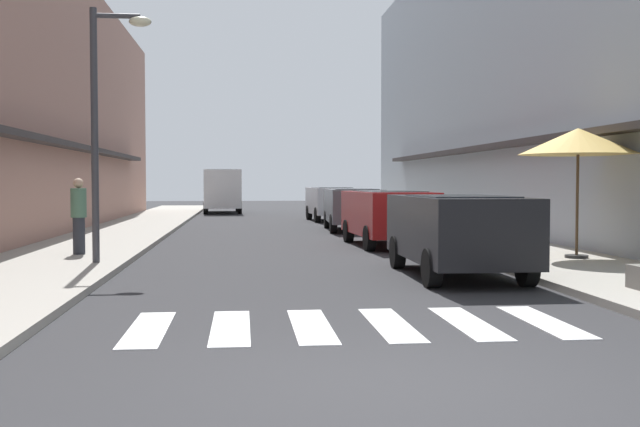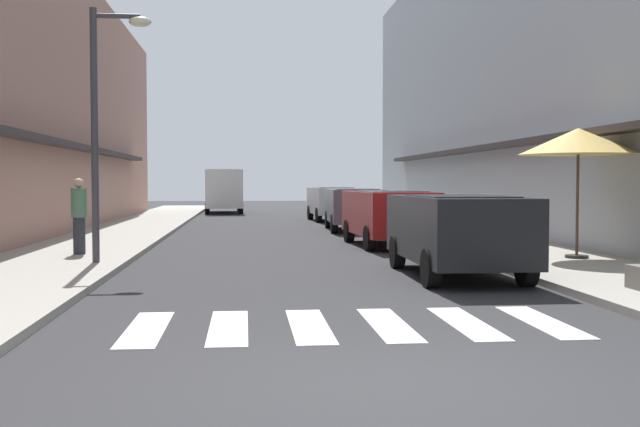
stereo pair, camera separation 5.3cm
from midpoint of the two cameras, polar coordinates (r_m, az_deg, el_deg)
The scene contains 13 objects.
ground_plane at distance 22.97m, azimuth -2.45°, elevation -1.90°, with size 91.69×91.69×0.00m, color #2B2B2D.
sidewalk_left at distance 23.26m, azimuth -15.21°, elevation -1.78°, with size 3.07×58.35×0.12m, color #9E998E.
sidewalk_right at distance 23.80m, azimuth 10.01°, elevation -1.64°, with size 3.07×58.35×0.12m, color #9E998E.
building_row_right at distance 26.41m, azimuth 18.06°, elevation 10.70°, with size 5.50×39.51×11.18m.
crosswalk at distance 9.22m, azimuth 2.34°, elevation -8.30°, with size 5.20×2.20×0.01m.
parked_car_near at distance 13.98m, azimuth 10.23°, elevation -0.91°, with size 1.83×4.30×1.47m.
parked_car_mid at distance 20.40m, azimuth 5.18°, elevation 0.15°, with size 1.97×4.35×1.47m.
parked_car_far at distance 26.79m, azimuth 2.59°, elevation 0.69°, with size 1.95×4.49×1.47m.
parked_car_distant at distance 33.33m, azimuth 0.98°, elevation 1.02°, with size 1.96×4.02×1.47m.
delivery_van at distance 42.48m, azimuth -7.15°, elevation 1.95°, with size 2.17×5.47×2.37m.
street_lamp at distance 15.75m, azimuth -15.64°, elevation 7.69°, with size 1.19×0.28×4.99m.
cafe_umbrella at distance 16.87m, azimuth 18.75°, elevation 5.07°, with size 2.46×2.46×2.71m.
pedestrian_walking_near at distance 17.63m, azimuth -17.42°, elevation -0.05°, with size 0.34×0.34×1.67m.
Camera 2 is at (-1.22, -6.20, 1.72)m, focal length 43.00 mm.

